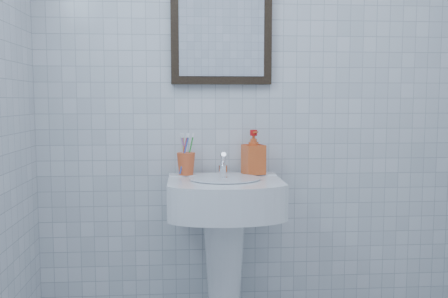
{
  "coord_description": "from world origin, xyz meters",
  "views": [
    {
      "loc": [
        -0.35,
        -1.32,
        1.16
      ],
      "look_at": [
        -0.19,
        0.86,
        0.95
      ],
      "focal_mm": 40.0,
      "sensor_mm": 36.0,
      "label": 1
    }
  ],
  "objects": [
    {
      "name": "wall_mirror",
      "position": [
        -0.18,
        1.18,
        1.55
      ],
      "size": [
        0.5,
        0.04,
        0.62
      ],
      "color": "black",
      "rests_on": "wall_back"
    },
    {
      "name": "wall_back",
      "position": [
        0.0,
        1.2,
        1.25
      ],
      "size": [
        2.2,
        0.02,
        2.5
      ],
      "primitive_type": "cube",
      "color": "white",
      "rests_on": "ground"
    },
    {
      "name": "washbasin",
      "position": [
        -0.18,
        0.98,
        0.54
      ],
      "size": [
        0.52,
        0.38,
        0.81
      ],
      "color": "white",
      "rests_on": "ground"
    },
    {
      "name": "faucet",
      "position": [
        -0.18,
        1.08,
        0.84
      ],
      "size": [
        0.05,
        0.1,
        0.11
      ],
      "color": "white",
      "rests_on": "washbasin"
    },
    {
      "name": "soap_dispenser",
      "position": [
        -0.03,
        1.09,
        0.91
      ],
      "size": [
        0.12,
        0.12,
        0.21
      ],
      "primitive_type": "imported",
      "rotation": [
        0.0,
        0.0,
        0.28
      ],
      "color": "red",
      "rests_on": "washbasin"
    },
    {
      "name": "toothbrush_cup",
      "position": [
        -0.36,
        1.09,
        0.85
      ],
      "size": [
        0.12,
        0.12,
        0.11
      ],
      "primitive_type": null,
      "rotation": [
        0.0,
        0.0,
        0.38
      ],
      "color": "#E45629",
      "rests_on": "washbasin"
    }
  ]
}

